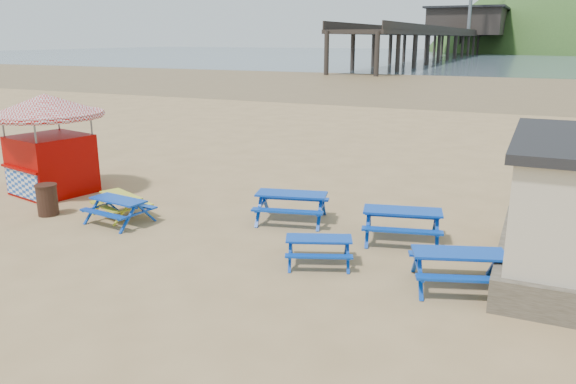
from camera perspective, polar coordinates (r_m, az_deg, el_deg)
The scene contains 13 objects.
ground at distance 15.28m, azimuth -6.11°, elevation -4.53°, with size 400.00×400.00×0.00m, color tan.
wet_sand at distance 67.93m, azimuth 18.42°, elevation 10.26°, with size 400.00×400.00×0.00m, color olive.
sea at distance 182.56m, azimuth 22.68°, elevation 12.63°, with size 400.00×400.00×0.00m, color #465865.
picnic_table_blue_a at distance 16.34m, azimuth 0.35°, elevation -1.54°, with size 2.35×2.06×0.85m.
picnic_table_blue_b at distance 15.08m, azimuth 11.50°, elevation -3.33°, with size 2.34×2.05×0.85m.
picnic_table_blue_c at distance 15.00m, azimuth 26.05°, elevation -4.94°, with size 2.21×2.04×0.74m.
picnic_table_blue_d at distance 16.92m, azimuth -16.78°, elevation -1.85°, with size 1.89×1.60×0.72m.
picnic_table_blue_e at distance 13.36m, azimuth 3.14°, elevation -5.96°, with size 1.90×1.73×0.65m.
picnic_table_blue_f at distance 12.62m, azimuth 16.87°, elevation -7.56°, with size 2.33×2.10×0.81m.
picnic_table_yellow at distance 17.54m, azimuth -16.54°, elevation -1.31°, with size 1.98×1.81×0.67m.
ice_cream_kiosk at distance 20.61m, azimuth -23.19°, elevation 5.68°, with size 4.56×4.56×3.41m.
litter_bin at distance 18.38m, azimuth -23.27°, elevation -0.71°, with size 0.65×0.65×0.95m.
pier at distance 192.25m, azimuth 17.44°, elevation 14.81°, with size 24.00×220.00×39.29m.
Camera 1 is at (7.38, -12.33, 5.19)m, focal length 35.00 mm.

